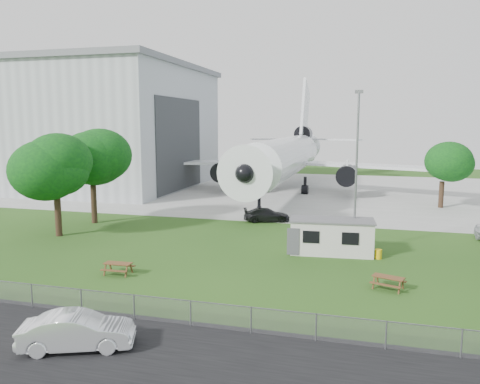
% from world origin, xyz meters
% --- Properties ---
extents(ground, '(160.00, 160.00, 0.00)m').
position_xyz_m(ground, '(0.00, 0.00, 0.00)').
color(ground, '#37611F').
extents(asphalt_strip, '(120.00, 8.00, 0.02)m').
position_xyz_m(asphalt_strip, '(0.00, -13.00, 0.01)').
color(asphalt_strip, black).
rests_on(asphalt_strip, ground).
extents(concrete_apron, '(120.00, 46.00, 0.03)m').
position_xyz_m(concrete_apron, '(0.00, 38.00, 0.01)').
color(concrete_apron, '#B7B7B2').
rests_on(concrete_apron, ground).
extents(hangar, '(43.00, 31.00, 18.55)m').
position_xyz_m(hangar, '(-37.97, 36.00, 9.41)').
color(hangar, '#B2B7BC').
rests_on(hangar, ground).
extents(airliner, '(46.36, 47.73, 17.69)m').
position_xyz_m(airliner, '(-2.00, 35.86, 5.27)').
color(airliner, white).
rests_on(airliner, ground).
extents(site_cabin, '(6.85, 3.21, 2.62)m').
position_xyz_m(site_cabin, '(6.61, 5.33, 1.31)').
color(site_cabin, beige).
rests_on(site_cabin, ground).
extents(picnic_west, '(1.85, 1.56, 0.76)m').
position_xyz_m(picnic_west, '(-6.41, -3.33, 0.00)').
color(picnic_west, brown).
rests_on(picnic_west, ground).
extents(picnic_east, '(2.19, 2.00, 0.76)m').
position_xyz_m(picnic_east, '(10.41, -1.62, 0.00)').
color(picnic_east, brown).
rests_on(picnic_east, ground).
extents(fence, '(58.00, 0.04, 1.30)m').
position_xyz_m(fence, '(0.00, -9.50, 0.00)').
color(fence, gray).
rests_on(fence, ground).
extents(lamp_mast, '(0.16, 0.16, 12.00)m').
position_xyz_m(lamp_mast, '(8.20, 6.20, 6.00)').
color(lamp_mast, slate).
rests_on(lamp_mast, ground).
extents(tree_west_big, '(7.25, 7.25, 10.04)m').
position_xyz_m(tree_west_big, '(-16.82, 10.40, 6.40)').
color(tree_west_big, '#382619').
rests_on(tree_west_big, ground).
extents(tree_west_small, '(6.14, 6.14, 9.02)m').
position_xyz_m(tree_west_small, '(-16.77, 4.77, 5.93)').
color(tree_west_small, '#382619').
rests_on(tree_west_small, ground).
extents(tree_far_apron, '(5.48, 5.48, 8.04)m').
position_xyz_m(tree_far_apron, '(17.44, 28.26, 5.28)').
color(tree_far_apron, '#382619').
rests_on(tree_far_apron, ground).
extents(car_centre_sedan, '(5.10, 3.33, 1.59)m').
position_xyz_m(car_centre_sedan, '(-2.90, -12.93, 0.79)').
color(car_centre_sedan, white).
rests_on(car_centre_sedan, ground).
extents(car_apron_van, '(4.94, 3.14, 1.33)m').
position_xyz_m(car_apron_van, '(-0.52, 15.41, 0.67)').
color(car_apron_van, black).
rests_on(car_apron_van, ground).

